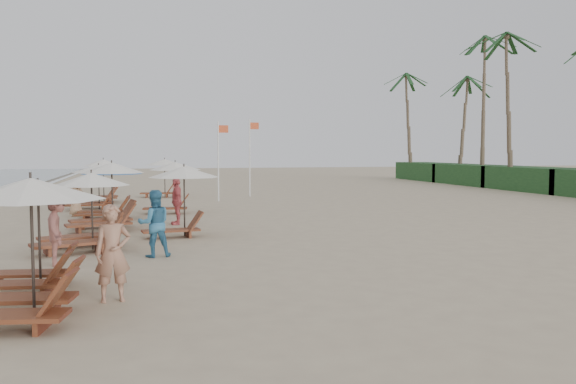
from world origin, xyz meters
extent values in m
plane|color=tan|center=(0.00, 0.00, 0.00)|extent=(160.00, 160.00, 0.00)
cube|color=#193D1C|center=(22.00, 22.00, 0.80)|extent=(3.20, 8.00, 1.60)
cube|color=#193D1C|center=(22.00, 29.50, 0.80)|extent=(3.20, 8.00, 1.60)
cube|color=#193D1C|center=(22.00, 37.00, 0.80)|extent=(3.20, 8.00, 1.60)
cylinder|color=brown|center=(21.10, 23.20, 5.30)|extent=(0.36, 0.36, 10.60)
cylinder|color=brown|center=(22.00, 28.40, 5.70)|extent=(0.36, 0.36, 11.40)
cylinder|color=brown|center=(22.90, 33.60, 4.50)|extent=(0.36, 0.36, 9.00)
cylinder|color=brown|center=(21.10, 38.80, 4.90)|extent=(0.36, 0.36, 9.80)
cylinder|color=black|center=(-5.63, -2.86, 1.11)|extent=(0.05, 0.05, 2.23)
cone|color=white|center=(-5.63, -2.86, 2.13)|extent=(2.30, 2.30, 0.35)
cylinder|color=black|center=(-5.88, -0.57, 1.02)|extent=(0.05, 0.05, 2.03)
cone|color=white|center=(-5.88, -0.57, 1.93)|extent=(2.36, 2.36, 0.35)
cylinder|color=black|center=(-5.24, 4.17, 1.02)|extent=(0.05, 0.05, 2.05)
cone|color=white|center=(-5.24, 4.17, 1.95)|extent=(2.07, 2.07, 0.35)
cylinder|color=black|center=(-4.88, 8.31, 1.12)|extent=(0.05, 0.05, 2.24)
cone|color=white|center=(-4.88, 8.31, 2.14)|extent=(2.18, 2.18, 0.35)
cylinder|color=black|center=(-5.03, 11.67, 1.04)|extent=(0.05, 0.05, 2.07)
cone|color=#35649F|center=(-5.03, 11.67, 1.97)|extent=(2.40, 2.40, 0.35)
cylinder|color=black|center=(-5.80, 15.91, 1.00)|extent=(0.05, 0.05, 1.99)
cone|color=white|center=(-5.80, 15.91, 1.89)|extent=(2.38, 2.38, 0.35)
cylinder|color=black|center=(-5.79, 19.48, 1.10)|extent=(0.05, 0.05, 2.19)
cone|color=white|center=(-5.79, 19.48, 2.09)|extent=(2.03, 2.03, 0.35)
cylinder|color=black|center=(-2.59, 6.23, 1.07)|extent=(0.05, 0.05, 2.15)
cone|color=white|center=(-2.59, 6.23, 2.05)|extent=(2.24, 2.24, 0.35)
cylinder|color=black|center=(-2.44, 13.46, 1.07)|extent=(0.05, 0.05, 2.15)
cone|color=white|center=(-2.44, 13.46, 2.05)|extent=(2.24, 2.24, 0.35)
cylinder|color=black|center=(-2.52, 22.80, 1.07)|extent=(0.05, 0.05, 2.15)
cone|color=white|center=(-2.52, 22.80, 2.05)|extent=(2.24, 2.24, 0.35)
imported|color=#A37158|center=(-4.45, -1.85, 0.88)|extent=(0.70, 0.52, 1.76)
imported|color=teal|center=(-3.61, 2.60, 0.86)|extent=(0.91, 0.75, 1.73)
imported|color=#8F5249|center=(-5.86, 1.94, 0.88)|extent=(0.78, 1.20, 1.76)
imported|color=#C64F52|center=(-2.65, 9.22, 0.87)|extent=(0.46, 1.03, 1.74)
imported|color=tan|center=(-6.53, 13.10, 0.80)|extent=(0.83, 0.93, 1.60)
cylinder|color=silver|center=(0.15, 19.00, 2.14)|extent=(0.08, 0.08, 4.28)
cube|color=#CC4C26|center=(0.43, 19.00, 3.88)|extent=(0.55, 0.02, 0.40)
cylinder|color=silver|center=(2.39, 21.82, 2.29)|extent=(0.08, 0.08, 4.58)
cube|color=#CC4C26|center=(2.67, 21.82, 4.18)|extent=(0.55, 0.02, 0.40)
camera|label=1|loc=(-3.96, -12.91, 2.73)|focal=37.10mm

